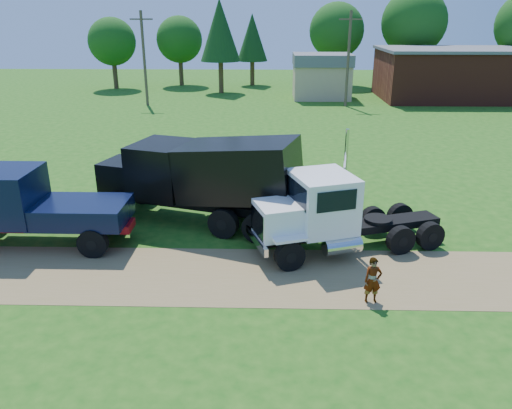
{
  "coord_description": "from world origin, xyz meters",
  "views": [
    {
      "loc": [
        -1.71,
        -15.59,
        8.68
      ],
      "look_at": [
        -2.18,
        2.88,
        1.6
      ],
      "focal_mm": 35.0,
      "sensor_mm": 36.0,
      "label": 1
    }
  ],
  "objects_px": {
    "white_semi_tractor": "(324,213)",
    "orange_pickup": "(306,192)",
    "navy_truck": "(29,207)",
    "black_dump_truck": "(203,175)",
    "spectator_a": "(373,280)"
  },
  "relations": [
    {
      "from": "white_semi_tractor",
      "to": "orange_pickup",
      "type": "relative_size",
      "value": 1.59
    },
    {
      "from": "white_semi_tractor",
      "to": "black_dump_truck",
      "type": "bearing_deg",
      "value": 132.33
    },
    {
      "from": "black_dump_truck",
      "to": "navy_truck",
      "type": "xyz_separation_m",
      "value": [
        -6.55,
        -2.38,
        -0.61
      ]
    },
    {
      "from": "spectator_a",
      "to": "navy_truck",
      "type": "bearing_deg",
      "value": 157.0
    },
    {
      "from": "black_dump_truck",
      "to": "orange_pickup",
      "type": "distance_m",
      "value": 5.35
    },
    {
      "from": "white_semi_tractor",
      "to": "orange_pickup",
      "type": "xyz_separation_m",
      "value": [
        -0.3,
        4.95,
        -0.9
      ]
    },
    {
      "from": "black_dump_truck",
      "to": "spectator_a",
      "type": "bearing_deg",
      "value": -28.56
    },
    {
      "from": "black_dump_truck",
      "to": "spectator_a",
      "type": "distance_m",
      "value": 9.01
    },
    {
      "from": "orange_pickup",
      "to": "spectator_a",
      "type": "distance_m",
      "value": 8.73
    },
    {
      "from": "white_semi_tractor",
      "to": "orange_pickup",
      "type": "bearing_deg",
      "value": 75.05
    },
    {
      "from": "spectator_a",
      "to": "orange_pickup",
      "type": "bearing_deg",
      "value": 94.63
    },
    {
      "from": "navy_truck",
      "to": "spectator_a",
      "type": "height_order",
      "value": "navy_truck"
    },
    {
      "from": "orange_pickup",
      "to": "navy_truck",
      "type": "bearing_deg",
      "value": 107.73
    },
    {
      "from": "white_semi_tractor",
      "to": "navy_truck",
      "type": "distance_m",
      "value": 11.51
    },
    {
      "from": "navy_truck",
      "to": "orange_pickup",
      "type": "bearing_deg",
      "value": 22.43
    }
  ]
}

